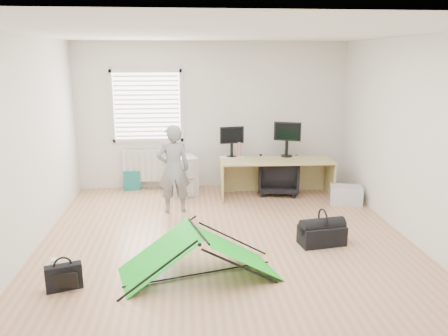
{
  "coord_description": "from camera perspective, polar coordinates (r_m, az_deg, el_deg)",
  "views": [
    {
      "loc": [
        -0.53,
        -5.36,
        2.44
      ],
      "look_at": [
        0.0,
        0.4,
        0.95
      ],
      "focal_mm": 35.0,
      "sensor_mm": 36.0,
      "label": 1
    }
  ],
  "objects": [
    {
      "name": "ground",
      "position": [
        5.91,
        0.36,
        -9.93
      ],
      "size": [
        5.5,
        5.5,
        0.0
      ],
      "primitive_type": "plane",
      "color": "tan",
      "rests_on": "ground"
    },
    {
      "name": "back_wall",
      "position": [
        8.2,
        -1.5,
        6.8
      ],
      "size": [
        5.0,
        0.02,
        2.7
      ],
      "primitive_type": "cube",
      "color": "silver",
      "rests_on": "ground"
    },
    {
      "name": "window",
      "position": [
        8.15,
        -10.03,
        7.95
      ],
      "size": [
        1.2,
        0.06,
        1.2
      ],
      "primitive_type": "cube",
      "color": "silver",
      "rests_on": "back_wall"
    },
    {
      "name": "radiator",
      "position": [
        8.3,
        -9.72,
        0.36
      ],
      "size": [
        1.0,
        0.12,
        0.6
      ],
      "primitive_type": "cube",
      "color": "silver",
      "rests_on": "back_wall"
    },
    {
      "name": "desk",
      "position": [
        7.78,
        6.86,
        -1.35
      ],
      "size": [
        1.99,
        0.69,
        0.67
      ],
      "primitive_type": "cube",
      "rotation": [
        0.0,
        0.0,
        -0.03
      ],
      "color": "tan",
      "rests_on": "ground"
    },
    {
      "name": "filing_cabinet",
      "position": [
        7.95,
        -5.46,
        -0.88
      ],
      "size": [
        0.58,
        0.69,
        0.7
      ],
      "primitive_type": "cube",
      "rotation": [
        0.0,
        0.0,
        0.25
      ],
      "color": "#AFB1B5",
      "rests_on": "ground"
    },
    {
      "name": "monitor_left",
      "position": [
        7.79,
        1.01,
        2.86
      ],
      "size": [
        0.44,
        0.16,
        0.41
      ],
      "primitive_type": "cube",
      "rotation": [
        0.0,
        0.0,
        0.15
      ],
      "color": "black",
      "rests_on": "desk"
    },
    {
      "name": "monitor_right",
      "position": [
        7.95,
        8.19,
        3.14
      ],
      "size": [
        0.49,
        0.26,
        0.46
      ],
      "primitive_type": "cube",
      "rotation": [
        0.0,
        0.0,
        -0.35
      ],
      "color": "black",
      "rests_on": "desk"
    },
    {
      "name": "keyboard",
      "position": [
        7.8,
        1.05,
        1.42
      ],
      "size": [
        0.45,
        0.2,
        0.02
      ],
      "primitive_type": "cube",
      "rotation": [
        0.0,
        0.0,
        0.12
      ],
      "color": "beige",
      "rests_on": "desk"
    },
    {
      "name": "thermos",
      "position": [
        7.83,
        1.97,
        2.41
      ],
      "size": [
        0.09,
        0.09,
        0.28
      ],
      "primitive_type": "cylinder",
      "rotation": [
        0.0,
        0.0,
        0.13
      ],
      "color": "#BF6B6B",
      "rests_on": "desk"
    },
    {
      "name": "office_chair",
      "position": [
        8.0,
        7.12,
        -0.92
      ],
      "size": [
        0.84,
        0.86,
        0.67
      ],
      "primitive_type": "imported",
      "rotation": [
        0.0,
        0.0,
        2.95
      ],
      "color": "black",
      "rests_on": "ground"
    },
    {
      "name": "person",
      "position": [
        6.92,
        -6.62,
        -0.15
      ],
      "size": [
        0.56,
        0.41,
        1.41
      ],
      "primitive_type": "imported",
      "rotation": [
        0.0,
        0.0,
        3.28
      ],
      "color": "slate",
      "rests_on": "ground"
    },
    {
      "name": "kite",
      "position": [
        5.04,
        -3.31,
        -11.07
      ],
      "size": [
        1.88,
        1.19,
        0.54
      ],
      "primitive_type": null,
      "rotation": [
        0.0,
        0.0,
        0.26
      ],
      "color": "#12C520",
      "rests_on": "ground"
    },
    {
      "name": "storage_crate",
      "position": [
        7.72,
        15.65,
        -3.39
      ],
      "size": [
        0.61,
        0.51,
        0.3
      ],
      "primitive_type": "cube",
      "rotation": [
        0.0,
        0.0,
        -0.29
      ],
      "color": "#B8BAC1",
      "rests_on": "ground"
    },
    {
      "name": "tote_bag",
      "position": [
        8.36,
        -11.97,
        -1.55
      ],
      "size": [
        0.33,
        0.19,
        0.37
      ],
      "primitive_type": "cube",
      "rotation": [
        0.0,
        0.0,
        0.17
      ],
      "color": "#1C7B72",
      "rests_on": "ground"
    },
    {
      "name": "laptop_bag",
      "position": [
        5.11,
        -20.18,
        -13.24
      ],
      "size": [
        0.39,
        0.22,
        0.28
      ],
      "primitive_type": "cube",
      "rotation": [
        0.0,
        0.0,
        0.31
      ],
      "color": "black",
      "rests_on": "ground"
    },
    {
      "name": "white_box",
      "position": [
        5.69,
        -21.17,
        -11.46
      ],
      "size": [
        0.1,
        0.1,
        0.1
      ],
      "primitive_type": "cube",
      "rotation": [
        0.0,
        0.0,
        0.09
      ],
      "color": "silver",
      "rests_on": "ground"
    },
    {
      "name": "duffel_bag",
      "position": [
        6.01,
        12.66,
        -8.55
      ],
      "size": [
        0.63,
        0.39,
        0.26
      ],
      "primitive_type": "cube",
      "rotation": [
        0.0,
        0.0,
        0.15
      ],
      "color": "black",
      "rests_on": "ground"
    }
  ]
}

